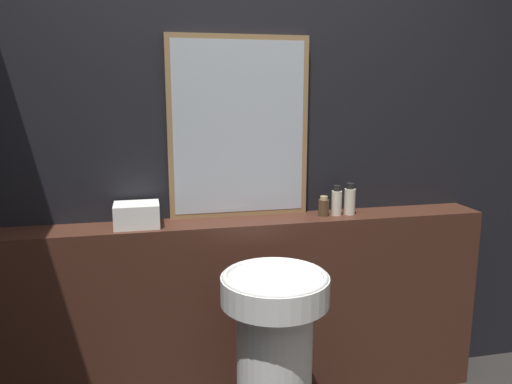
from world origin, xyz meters
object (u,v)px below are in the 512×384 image
object	(u,v)px
mirror	(239,128)
shampoo_bottle	(324,207)
pedestal_sink	(274,360)
towel_stack	(137,215)
lotion_bottle	(350,200)
conditioner_bottle	(337,201)

from	to	relation	value
mirror	shampoo_bottle	bearing A→B (deg)	-12.91
pedestal_sink	mirror	distance (m)	1.08
towel_stack	pedestal_sink	bearing A→B (deg)	-40.82
towel_stack	lotion_bottle	distance (m)	1.05
conditioner_bottle	lotion_bottle	world-z (taller)	lotion_bottle
towel_stack	conditioner_bottle	world-z (taller)	conditioner_bottle
pedestal_sink	lotion_bottle	bearing A→B (deg)	42.28
mirror	towel_stack	world-z (taller)	mirror
pedestal_sink	towel_stack	size ratio (longest dim) A/B	4.25
mirror	towel_stack	xyz separation A→B (m)	(-0.50, -0.09, -0.38)
mirror	conditioner_bottle	distance (m)	0.61
mirror	conditioner_bottle	size ratio (longest dim) A/B	5.78
towel_stack	shampoo_bottle	world-z (taller)	towel_stack
pedestal_sink	shampoo_bottle	xyz separation A→B (m)	(0.37, 0.46, 0.53)
pedestal_sink	shampoo_bottle	world-z (taller)	shampoo_bottle
shampoo_bottle	lotion_bottle	size ratio (longest dim) A/B	0.63
pedestal_sink	conditioner_bottle	bearing A→B (deg)	46.53
pedestal_sink	conditioner_bottle	xyz separation A→B (m)	(0.44, 0.46, 0.55)
pedestal_sink	lotion_bottle	distance (m)	0.89
conditioner_bottle	lotion_bottle	distance (m)	0.07
mirror	towel_stack	distance (m)	0.64
pedestal_sink	towel_stack	xyz separation A→B (m)	(-0.54, 0.46, 0.54)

